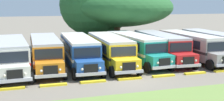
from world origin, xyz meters
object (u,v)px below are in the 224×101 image
at_px(parked_bus_slot_5, 135,47).
at_px(parked_bus_slot_8, 213,43).
at_px(parked_bus_slot_4, 110,49).
at_px(broad_shade_tree, 114,6).
at_px(parked_bus_slot_1, 12,54).
at_px(parked_bus_slot_2, 45,51).
at_px(parked_bus_slot_7, 191,45).
at_px(parked_bus_slot_6, 161,46).
at_px(parked_bus_slot_3, 79,50).

xyz_separation_m(parked_bus_slot_5, parked_bus_slot_8, (9.25, -0.42, 0.00)).
bearing_deg(parked_bus_slot_4, parked_bus_slot_8, 92.76).
bearing_deg(broad_shade_tree, parked_bus_slot_8, -59.34).
height_order(parked_bus_slot_4, broad_shade_tree, broad_shade_tree).
distance_m(parked_bus_slot_4, parked_bus_slot_8, 12.20).
bearing_deg(parked_bus_slot_1, parked_bus_slot_2, 97.78).
relative_size(parked_bus_slot_7, broad_shade_tree, 0.65).
bearing_deg(parked_bus_slot_4, parked_bus_slot_2, -94.39).
distance_m(parked_bus_slot_6, parked_bus_slot_8, 6.36).
height_order(parked_bus_slot_5, parked_bus_slot_8, same).
relative_size(parked_bus_slot_3, parked_bus_slot_4, 1.00).
bearing_deg(parked_bus_slot_1, broad_shade_tree, 130.13).
bearing_deg(parked_bus_slot_5, parked_bus_slot_8, 82.94).
xyz_separation_m(parked_bus_slot_1, parked_bus_slot_5, (12.12, 0.65, 0.00)).
relative_size(parked_bus_slot_2, parked_bus_slot_4, 1.00).
bearing_deg(parked_bus_slot_7, parked_bus_slot_6, -103.84).
bearing_deg(parked_bus_slot_2, parked_bus_slot_1, -78.09).
xyz_separation_m(parked_bus_slot_1, parked_bus_slot_6, (15.02, 0.58, 0.00)).
distance_m(parked_bus_slot_3, parked_bus_slot_8, 15.25).
height_order(parked_bus_slot_2, parked_bus_slot_7, same).
bearing_deg(broad_shade_tree, parked_bus_slot_5, -97.56).
relative_size(parked_bus_slot_1, parked_bus_slot_6, 1.00).
bearing_deg(parked_bus_slot_4, parked_bus_slot_6, 97.49).
height_order(parked_bus_slot_1, parked_bus_slot_8, same).
bearing_deg(parked_bus_slot_2, parked_bus_slot_4, 84.95).
distance_m(parked_bus_slot_4, parked_bus_slot_6, 5.88).
distance_m(parked_bus_slot_1, parked_bus_slot_4, 9.17).
xyz_separation_m(parked_bus_slot_2, broad_shade_tree, (10.79, 12.47, 3.98)).
bearing_deg(parked_bus_slot_6, parked_bus_slot_2, -88.43).
bearing_deg(parked_bus_slot_3, parked_bus_slot_7, 90.01).
distance_m(parked_bus_slot_1, parked_bus_slot_8, 21.37).
relative_size(parked_bus_slot_1, parked_bus_slot_7, 1.00).
relative_size(parked_bus_slot_4, broad_shade_tree, 0.65).
distance_m(parked_bus_slot_2, parked_bus_slot_7, 15.27).
distance_m(parked_bus_slot_1, parked_bus_slot_6, 15.03).
xyz_separation_m(parked_bus_slot_5, parked_bus_slot_6, (2.90, -0.08, 0.00)).
bearing_deg(parked_bus_slot_3, parked_bus_slot_1, -86.40).
bearing_deg(parked_bus_slot_7, parked_bus_slot_8, 94.72).
height_order(parked_bus_slot_4, parked_bus_slot_5, same).
xyz_separation_m(parked_bus_slot_4, parked_bus_slot_7, (9.06, -0.07, 0.00)).
bearing_deg(parked_bus_slot_1, parked_bus_slot_4, 86.37).
height_order(parked_bus_slot_6, parked_bus_slot_7, same).
distance_m(parked_bus_slot_4, broad_shade_tree, 14.45).
bearing_deg(parked_bus_slot_7, parked_bus_slot_2, -94.33).
distance_m(parked_bus_slot_2, parked_bus_slot_6, 12.04).
relative_size(parked_bus_slot_4, parked_bus_slot_6, 1.00).
xyz_separation_m(parked_bus_slot_3, parked_bus_slot_6, (8.90, 0.36, 0.00)).
height_order(parked_bus_slot_6, broad_shade_tree, broad_shade_tree).
relative_size(parked_bus_slot_5, parked_bus_slot_8, 1.01).
distance_m(parked_bus_slot_2, parked_bus_slot_8, 18.39).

